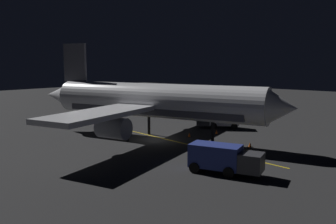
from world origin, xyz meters
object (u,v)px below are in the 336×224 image
at_px(catering_truck, 219,119).
at_px(traffic_cone_under_wing, 216,132).
at_px(baggage_truck, 223,159).
at_px(airliner, 151,102).
at_px(ground_crew_worker, 205,153).
at_px(traffic_cone_near_left, 189,135).
at_px(traffic_cone_near_right, 250,145).
at_px(traffic_cone_far, 218,146).

height_order(catering_truck, traffic_cone_under_wing, catering_truck).
height_order(baggage_truck, traffic_cone_under_wing, baggage_truck).
relative_size(airliner, ground_crew_worker, 19.16).
bearing_deg(traffic_cone_under_wing, traffic_cone_near_left, -21.83).
xyz_separation_m(ground_crew_worker, traffic_cone_under_wing, (-11.99, -6.56, -0.64)).
relative_size(catering_truck, traffic_cone_near_right, 10.73).
relative_size(traffic_cone_near_left, traffic_cone_under_wing, 1.00).
distance_m(catering_truck, ground_crew_worker, 18.00).
bearing_deg(traffic_cone_near_left, ground_crew_worker, 44.50).
xyz_separation_m(airliner, traffic_cone_near_right, (-4.02, 10.92, -4.24)).
distance_m(catering_truck, traffic_cone_near_left, 7.70).
height_order(traffic_cone_near_left, traffic_cone_under_wing, same).
bearing_deg(traffic_cone_near_right, traffic_cone_near_left, -89.76).
bearing_deg(traffic_cone_far, traffic_cone_under_wing, -146.19).
relative_size(baggage_truck, traffic_cone_near_left, 11.43).
xyz_separation_m(airliner, catering_truck, (-11.60, 2.19, -3.21)).
distance_m(baggage_truck, catering_truck, 20.88).
xyz_separation_m(catering_truck, traffic_cone_far, (10.40, 6.41, -1.04)).
distance_m(catering_truck, traffic_cone_far, 12.26).
xyz_separation_m(baggage_truck, ground_crew_worker, (-1.65, -2.85, -0.34)).
height_order(ground_crew_worker, traffic_cone_under_wing, ground_crew_worker).
height_order(airliner, traffic_cone_under_wing, airliner).
bearing_deg(traffic_cone_near_right, airliner, -69.77).
bearing_deg(traffic_cone_far, airliner, -82.07).
xyz_separation_m(catering_truck, traffic_cone_near_right, (7.58, 8.73, -1.04)).
bearing_deg(ground_crew_worker, traffic_cone_near_right, 178.94).
distance_m(airliner, catering_truck, 12.24).
height_order(airliner, baggage_truck, airliner).
bearing_deg(traffic_cone_under_wing, traffic_cone_near_right, 60.87).
distance_m(airliner, baggage_truck, 15.19).
xyz_separation_m(airliner, traffic_cone_far, (-1.20, 8.60, -4.24)).
distance_m(ground_crew_worker, traffic_cone_far, 5.87).
xyz_separation_m(traffic_cone_under_wing, traffic_cone_far, (6.56, 4.40, 0.00)).
relative_size(airliner, traffic_cone_far, 60.62).
xyz_separation_m(baggage_truck, traffic_cone_near_left, (-9.86, -10.92, -0.98)).
bearing_deg(traffic_cone_near_left, traffic_cone_under_wing, 158.17).
bearing_deg(traffic_cone_under_wing, baggage_truck, 34.61).
xyz_separation_m(airliner, baggage_truck, (5.87, 13.62, -3.27)).
distance_m(ground_crew_worker, traffic_cone_near_left, 11.53).
height_order(traffic_cone_near_right, traffic_cone_far, same).
xyz_separation_m(baggage_truck, catering_truck, (-17.48, -11.43, 0.06)).
relative_size(baggage_truck, traffic_cone_under_wing, 11.43).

